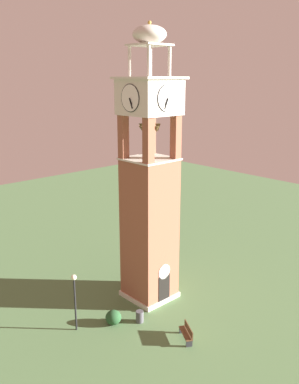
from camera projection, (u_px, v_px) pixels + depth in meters
ground at (150, 296)px, 30.99m from camera, size 80.00×80.00×0.00m
clock_tower at (150, 196)px, 28.89m from camera, size 3.68×3.68×19.35m
park_bench at (187, 333)px, 25.65m from camera, size 1.18×1.61×0.95m
lamp_post at (75, 292)px, 26.06m from camera, size 0.36×0.36×3.93m
trash_bin at (140, 317)px, 27.54m from camera, size 0.52×0.52×0.80m
shrub_near_entry at (113, 317)px, 27.30m from camera, size 1.06×1.06×0.97m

